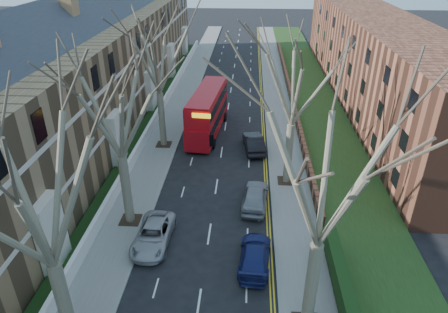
# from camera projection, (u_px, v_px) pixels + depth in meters

# --- Properties ---
(pavement_left) EXTENTS (3.00, 102.00, 0.12)m
(pavement_left) POSITION_uv_depth(u_px,v_px,m) (179.00, 105.00, 48.51)
(pavement_left) COLOR slate
(pavement_left) RESTS_ON ground
(pavement_right) EXTENTS (3.00, 102.00, 0.12)m
(pavement_right) POSITION_uv_depth(u_px,v_px,m) (278.00, 107.00, 47.83)
(pavement_right) COLOR slate
(pavement_right) RESTS_ON ground
(terrace_left) EXTENTS (9.70, 78.00, 13.60)m
(terrace_left) POSITION_uv_depth(u_px,v_px,m) (86.00, 80.00, 39.32)
(terrace_left) COLOR olive
(terrace_left) RESTS_ON ground
(flats_right) EXTENTS (13.97, 54.00, 10.00)m
(flats_right) POSITION_uv_depth(u_px,v_px,m) (374.00, 59.00, 48.37)
(flats_right) COLOR brown
(flats_right) RESTS_ON ground
(front_wall_left) EXTENTS (0.30, 78.00, 1.00)m
(front_wall_left) POSITION_uv_depth(u_px,v_px,m) (151.00, 127.00, 41.31)
(front_wall_left) COLOR white
(front_wall_left) RESTS_ON ground
(grass_verge_right) EXTENTS (6.00, 102.00, 0.06)m
(grass_verge_right) POSITION_uv_depth(u_px,v_px,m) (316.00, 107.00, 47.54)
(grass_verge_right) COLOR #203613
(grass_verge_right) RESTS_ON ground
(tree_left_mid) EXTENTS (10.50, 10.50, 14.71)m
(tree_left_mid) POSITION_uv_depth(u_px,v_px,m) (31.00, 181.00, 15.00)
(tree_left_mid) COLOR #68604A
(tree_left_mid) RESTS_ON ground
(tree_left_far) EXTENTS (10.15, 10.15, 14.22)m
(tree_left_far) POSITION_uv_depth(u_px,v_px,m) (114.00, 98.00, 23.93)
(tree_left_far) COLOR #68604A
(tree_left_far) RESTS_ON ground
(tree_left_dist) EXTENTS (10.50, 10.50, 14.71)m
(tree_left_dist) POSITION_uv_depth(u_px,v_px,m) (156.00, 47.00, 34.33)
(tree_left_dist) COLOR #68604A
(tree_left_dist) RESTS_ON ground
(tree_right_mid) EXTENTS (10.50, 10.50, 14.71)m
(tree_right_mid) POSITION_uv_depth(u_px,v_px,m) (329.00, 165.00, 16.11)
(tree_right_mid) COLOR #68604A
(tree_right_mid) RESTS_ON ground
(tree_right_far) EXTENTS (10.15, 10.15, 14.22)m
(tree_right_far) POSITION_uv_depth(u_px,v_px,m) (296.00, 73.00, 28.56)
(tree_right_far) COLOR #68604A
(tree_right_far) RESTS_ON ground
(double_decker_bus) EXTENTS (3.46, 10.77, 4.44)m
(double_decker_bus) POSITION_uv_depth(u_px,v_px,m) (208.00, 113.00, 40.49)
(double_decker_bus) COLOR #A90C13
(double_decker_bus) RESTS_ON ground
(car_left_far) EXTENTS (2.36, 4.89, 1.34)m
(car_left_far) POSITION_uv_depth(u_px,v_px,m) (153.00, 235.00, 25.98)
(car_left_far) COLOR #A2A3A8
(car_left_far) RESTS_ON ground
(car_right_near) EXTENTS (2.19, 4.70, 1.33)m
(car_right_near) POSITION_uv_depth(u_px,v_px,m) (255.00, 255.00, 24.30)
(car_right_near) COLOR navy
(car_right_near) RESTS_ON ground
(car_right_mid) EXTENTS (2.24, 4.74, 1.57)m
(car_right_mid) POSITION_uv_depth(u_px,v_px,m) (255.00, 196.00, 29.72)
(car_right_mid) COLOR gray
(car_right_mid) RESTS_ON ground
(car_right_far) EXTENTS (2.29, 4.93, 1.56)m
(car_right_far) POSITION_uv_depth(u_px,v_px,m) (254.00, 143.00, 37.66)
(car_right_far) COLOR black
(car_right_far) RESTS_ON ground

